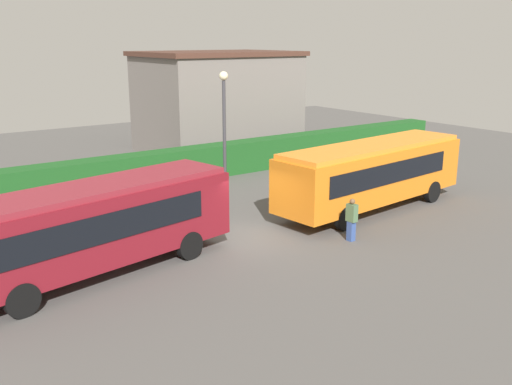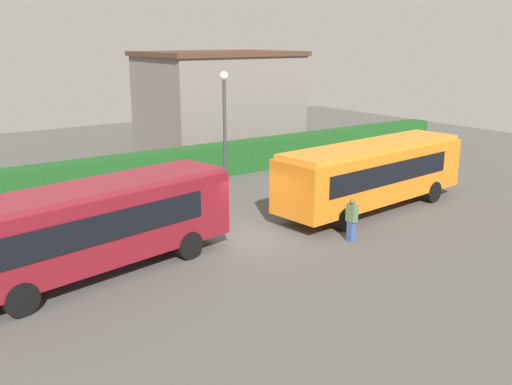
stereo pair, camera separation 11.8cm
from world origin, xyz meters
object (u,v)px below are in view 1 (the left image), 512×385
object	(u,v)px
person_center	(352,219)
lamppost	(224,130)
bus_maroon	(94,224)
person_right	(329,170)
person_left	(134,212)
bus_orange	(372,171)

from	to	relation	value
person_center	lamppost	xyz separation A→B (m)	(-2.39, 5.03, 2.93)
bus_maroon	person_right	xyz separation A→B (m)	(13.60, 3.74, -0.75)
person_right	lamppost	distance (m)	7.63
person_left	bus_orange	bearing A→B (deg)	-113.13
bus_maroon	lamppost	world-z (taller)	lamppost
bus_maroon	person_left	size ratio (longest dim) A/B	5.36
bus_maroon	person_right	bearing A→B (deg)	4.97
bus_orange	person_center	distance (m)	4.51
bus_orange	person_right	size ratio (longest dim) A/B	5.53
person_left	person_center	bearing A→B (deg)	-136.93
bus_orange	person_left	distance (m)	10.52
bus_orange	lamppost	distance (m)	6.91
person_left	person_center	distance (m)	8.29
bus_orange	bus_maroon	bearing A→B (deg)	174.71
person_right	person_center	bearing A→B (deg)	-14.40
lamppost	person_right	bearing A→B (deg)	9.47
bus_maroon	lamppost	bearing A→B (deg)	10.91
bus_maroon	person_center	xyz separation A→B (m)	(8.99, -2.45, -0.87)
bus_maroon	person_center	world-z (taller)	bus_maroon
bus_orange	person_left	world-z (taller)	bus_orange
person_right	bus_maroon	bearing A→B (deg)	-52.34
person_center	bus_maroon	bearing A→B (deg)	162.00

